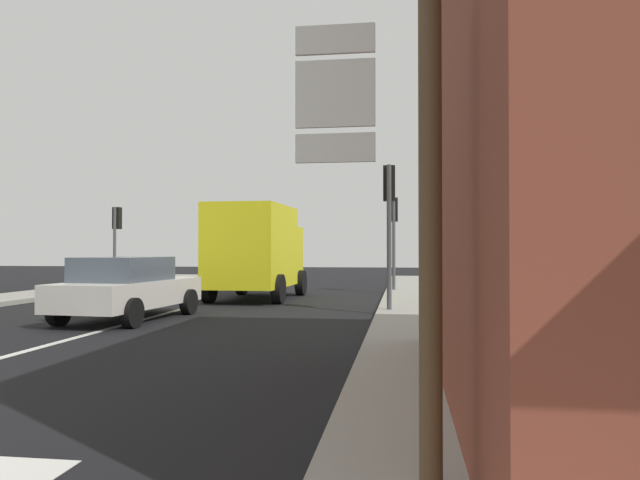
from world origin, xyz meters
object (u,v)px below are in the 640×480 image
object	(u,v)px
sedan_far	(128,287)
traffic_light_far_right	(394,222)
route_sign_post	(430,206)
traffic_light_far_left	(116,228)
delivery_truck	(257,249)
traffic_light_near_right	(389,204)

from	to	relation	value
sedan_far	traffic_light_far_right	size ratio (longest dim) A/B	1.20
route_sign_post	traffic_light_far_left	xyz separation A→B (m)	(-11.88, 19.38, 0.60)
traffic_light_far_right	traffic_light_far_left	bearing A→B (deg)	177.38
route_sign_post	traffic_light_far_left	world-z (taller)	traffic_light_far_left
delivery_truck	traffic_light_far_left	size ratio (longest dim) A/B	1.49
traffic_light_near_right	traffic_light_far_right	size ratio (longest dim) A/B	1.05
route_sign_post	traffic_light_near_right	bearing A→B (deg)	92.56
route_sign_post	traffic_light_far_left	size ratio (longest dim) A/B	0.94
traffic_light_far_left	traffic_light_far_right	distance (m)	11.38
delivery_truck	traffic_light_near_right	world-z (taller)	traffic_light_near_right
sedan_far	traffic_light_far_left	bearing A→B (deg)	118.26
traffic_light_far_right	delivery_truck	bearing A→B (deg)	-142.23
sedan_far	traffic_light_far_left	world-z (taller)	traffic_light_far_left
delivery_truck	route_sign_post	distance (m)	16.20
delivery_truck	traffic_light_near_right	xyz separation A→B (m)	(4.44, -3.91, 1.15)
route_sign_post	traffic_light_far_right	size ratio (longest dim) A/B	0.89
traffic_light_far_right	sedan_far	bearing A→B (deg)	-122.61
traffic_light_far_left	sedan_far	bearing A→B (deg)	-61.74
sedan_far	route_sign_post	world-z (taller)	route_sign_post
traffic_light_far_left	delivery_truck	bearing A→B (deg)	-29.76
delivery_truck	route_sign_post	size ratio (longest dim) A/B	1.58
traffic_light_near_right	route_sign_post	bearing A→B (deg)	-87.44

